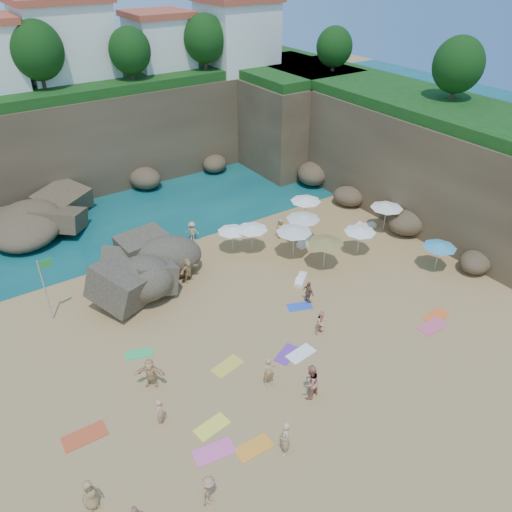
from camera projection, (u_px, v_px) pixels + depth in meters
ground at (256, 318)px, 29.13m from camera, size 120.00×120.00×0.00m
seawater at (90, 160)px, 50.16m from camera, size 120.00×120.00×0.00m
cliff_back at (122, 131)px, 45.46m from camera, size 44.00×8.00×8.00m
cliff_right at (392, 148)px, 41.56m from camera, size 8.00×30.00×8.00m
cliff_corner at (286, 117)px, 49.03m from camera, size 10.00×12.00×8.00m
rock_promontory at (1, 253)px, 35.16m from camera, size 12.00×7.00×2.00m
clifftop_buildings at (117, 43)px, 42.59m from camera, size 28.48×9.48×7.00m
clifftop_trees at (168, 52)px, 39.04m from camera, size 35.60×23.82×4.40m
rock_outcrop at (157, 280)px, 32.39m from camera, size 8.24×7.30×2.73m
flag_pole at (45, 282)px, 27.73m from camera, size 0.79×0.20×4.06m
parasol_0 at (177, 242)px, 33.03m from camera, size 2.00×2.00×1.90m
parasol_1 at (252, 227)px, 34.39m from camera, size 2.22×2.22×2.10m
parasol_2 at (303, 217)px, 35.31m from camera, size 2.44×2.44×2.30m
parasol_3 at (306, 199)px, 37.92m from camera, size 2.33×2.33×2.21m
parasol_5 at (232, 229)px, 34.39m from camera, size 2.09×2.09×1.97m
parasol_6 at (326, 241)px, 32.53m from camera, size 2.41×2.41×2.28m
parasol_7 at (294, 230)px, 33.66m from camera, size 2.46×2.46×2.33m
parasol_8 at (387, 206)px, 36.82m from camera, size 2.41×2.41×2.28m
parasol_9 at (360, 230)px, 34.14m from camera, size 2.20×2.20×2.08m
parasol_10 at (440, 245)px, 32.43m from camera, size 2.19×2.19×2.07m
lounger_0 at (190, 260)px, 34.18m from camera, size 1.74×1.15×0.26m
lounger_1 at (238, 229)px, 37.80m from camera, size 1.64×1.05×0.24m
lounger_2 at (244, 230)px, 37.68m from camera, size 1.68×0.70×0.25m
lounger_3 at (307, 242)px, 36.14m from camera, size 1.81×0.91×0.27m
lounger_4 at (365, 226)px, 38.25m from camera, size 1.71×0.92×0.25m
lounger_5 at (301, 279)px, 32.25m from camera, size 1.52×1.37×0.24m
towel_1 at (214, 452)px, 21.48m from camera, size 1.88×1.14×0.03m
towel_2 at (254, 448)px, 21.66m from camera, size 1.67×0.86×0.03m
towel_4 at (212, 427)px, 22.59m from camera, size 1.70×1.02×0.03m
towel_6 at (287, 354)px, 26.56m from camera, size 1.76×1.37×0.03m
towel_7 at (85, 436)px, 22.16m from camera, size 1.93×1.01×0.03m
towel_8 at (300, 306)px, 30.03m from camera, size 1.65×1.22×0.03m
towel_9 at (433, 326)px, 28.47m from camera, size 1.80×0.95×0.03m
towel_10 at (436, 316)px, 29.22m from camera, size 1.78×1.01×0.03m
towel_11 at (139, 354)px, 26.59m from camera, size 1.62×1.17×0.03m
towel_12 at (227, 366)px, 25.81m from camera, size 1.81×1.17×0.03m
towel_13 at (301, 354)px, 26.59m from camera, size 1.70×1.00×0.03m
person_stand_0 at (161, 412)px, 22.39m from camera, size 0.63×0.62×1.47m
person_stand_1 at (310, 382)px, 23.60m from camera, size 1.10×0.95×1.94m
person_stand_2 at (192, 231)px, 36.32m from camera, size 0.99×0.94×1.50m
person_stand_3 at (308, 292)px, 29.98m from camera, size 0.41×0.89×1.50m
person_stand_4 at (280, 228)px, 36.63m from camera, size 0.72×0.84×1.51m
person_stand_5 at (188, 270)px, 31.89m from camera, size 1.63×0.88×1.69m
person_stand_6 at (285, 438)px, 21.02m from camera, size 0.63×0.76×1.78m
person_lie_0 at (210, 499)px, 19.50m from camera, size 1.48×1.67×0.38m
person_lie_2 at (93, 504)px, 19.31m from camera, size 0.89×1.57×0.40m
person_lie_3 at (152, 382)px, 24.61m from camera, size 2.20×2.23×0.44m
person_lie_4 at (269, 381)px, 24.68m from camera, size 0.94×1.71×0.39m
person_lie_5 at (321, 329)px, 27.89m from camera, size 0.73×1.45×0.54m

